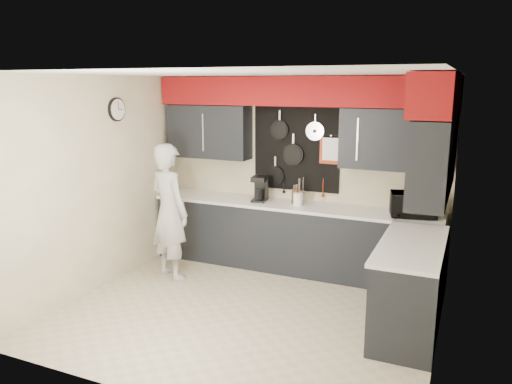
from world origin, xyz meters
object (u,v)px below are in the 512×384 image
at_px(coffee_maker, 260,188).
at_px(person, 170,212).
at_px(knife_block, 296,196).
at_px(utensil_crock, 298,199).
at_px(microwave, 413,205).

xyz_separation_m(coffee_maker, person, (-0.88, -0.89, -0.21)).
height_order(knife_block, utensil_crock, knife_block).
bearing_deg(coffee_maker, knife_block, -3.73).
xyz_separation_m(microwave, utensil_crock, (-1.46, -0.00, -0.06)).
bearing_deg(microwave, coffee_maker, 165.47).
distance_m(utensil_crock, person, 1.69).
bearing_deg(microwave, knife_block, 163.03).
height_order(utensil_crock, person, person).
distance_m(knife_block, person, 1.69).
height_order(coffee_maker, person, person).
xyz_separation_m(microwave, person, (-2.90, -0.88, -0.18)).
distance_m(knife_block, coffee_maker, 0.51).
relative_size(utensil_crock, person, 0.09).
relative_size(microwave, coffee_maker, 1.53).
xyz_separation_m(knife_block, coffee_maker, (-0.50, -0.06, 0.08)).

